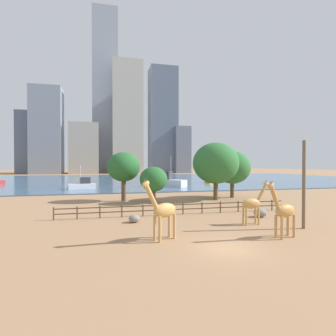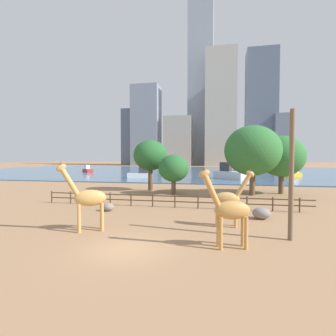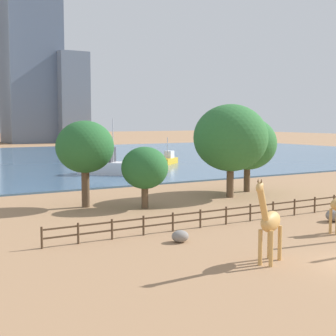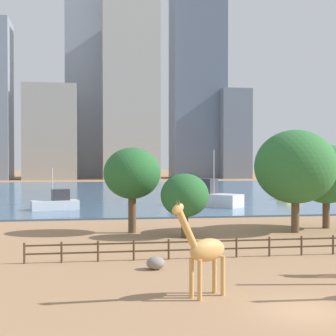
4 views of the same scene
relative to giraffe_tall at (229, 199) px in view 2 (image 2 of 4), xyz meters
name	(u,v)px [view 2 (image 2 of 4)]	position (x,y,z in m)	size (l,w,h in m)	color
ground_plane	(207,171)	(-5.43, 74.15, -1.96)	(400.00, 400.00, 0.00)	#9E7551
harbor_water	(207,172)	(-5.43, 71.15, -1.86)	(180.00, 86.00, 0.20)	#476B8C
giraffe_tall	(229,199)	(0.00, 0.00, 0.00)	(2.90, 0.78, 4.12)	tan
giraffe_companion	(87,198)	(-9.19, -3.02, 0.24)	(3.09, 2.06, 4.64)	tan
giraffe_young	(229,210)	(-0.10, -4.51, 0.10)	(2.91, 1.24, 4.40)	#C18C47
utility_pole	(291,175)	(3.49, -2.40, 1.88)	(0.28, 0.28, 7.69)	brown
boulder_near_fence	(261,213)	(2.62, 2.86, -1.51)	(1.41, 1.21, 0.91)	gray
boulder_by_pole	(108,207)	(-10.65, 3.32, -1.59)	(1.08, 0.99, 0.74)	gray
enclosure_fence	(167,199)	(-5.69, 6.15, -1.20)	(26.12, 0.14, 1.30)	#4C3826
tree_left_large	(150,156)	(-10.76, 18.30, 3.20)	(4.97, 4.97, 7.44)	brown
tree_center_broad	(174,168)	(-6.71, 15.08, 1.47)	(3.97, 3.97, 5.25)	brown
tree_right_tall	(253,151)	(3.39, 16.34, 3.79)	(7.17, 7.17, 9.00)	brown
tree_left_small	(282,156)	(7.35, 18.56, 3.07)	(6.07, 6.07, 7.79)	brown
boat_ferry	(230,173)	(1.37, 40.01, -0.52)	(7.87, 8.04, 7.45)	silver
boat_sailboat	(293,174)	(16.55, 49.64, -1.03)	(4.94, 4.40, 4.40)	gold
boat_tug	(141,174)	(-18.45, 38.11, -0.90)	(6.05, 3.36, 5.15)	silver
boat_barge	(88,170)	(-42.63, 58.13, -0.99)	(5.00, 4.91, 2.27)	#B22D28
skyline_tower_needle	(132,137)	(-57.43, 143.83, 16.08)	(12.43, 9.08, 36.09)	slate
skyline_block_central	(178,141)	(-26.17, 137.51, 12.76)	(16.47, 10.50, 29.46)	#ADA89E
skyline_tower_glass	(201,84)	(-14.23, 154.81, 51.22)	(16.06, 11.42, 106.36)	#939EAD
skyline_block_left	(282,140)	(32.99, 138.96, 12.63)	(9.71, 11.94, 29.19)	slate
skyline_block_right	(146,126)	(-46.46, 138.27, 22.53)	(16.74, 12.68, 48.98)	gray
skyline_tower_short	(221,108)	(-1.11, 138.52, 31.84)	(17.86, 12.36, 67.61)	#B7B2A8
skyline_block_wide	(261,109)	(22.00, 144.37, 31.63)	(17.29, 14.90, 67.19)	slate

